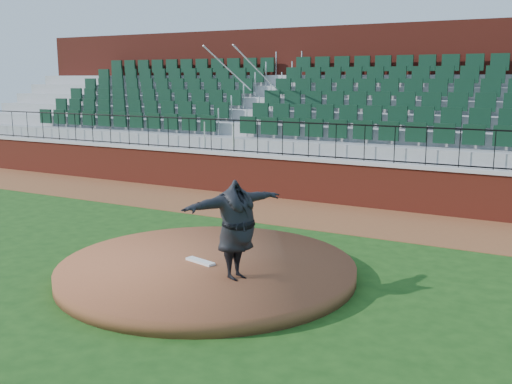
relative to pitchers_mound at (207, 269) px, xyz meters
The scene contains 10 objects.
ground 0.24m from the pitchers_mound, 63.16° to the left, with size 90.00×90.00×0.00m, color #194112.
warning_track 5.59m from the pitchers_mound, 89.04° to the left, with size 34.00×3.20×0.01m, color brown.
field_wall 7.20m from the pitchers_mound, 89.26° to the left, with size 34.00×0.35×1.20m, color maroon.
wall_cap 7.27m from the pitchers_mound, 89.26° to the left, with size 34.00×0.45×0.10m, color #B7B7B7.
wall_railing 7.38m from the pitchers_mound, 89.26° to the left, with size 34.00×0.05×1.00m, color black, non-canonical shape.
seating_stands 10.15m from the pitchers_mound, 89.46° to the left, with size 34.00×5.10×4.60m, color gray, non-canonical shape.
concourse_wall 12.98m from the pitchers_mound, 89.58° to the left, with size 34.00×0.50×5.50m, color maroon.
pitchers_mound is the anchor object (origin of this frame).
pitching_rubber 0.20m from the pitchers_mound, 159.90° to the right, with size 0.65×0.16×0.04m, color white.
pitcher 1.41m from the pitchers_mound, 27.41° to the right, with size 2.08×0.57×1.69m, color black.
Camera 1 is at (5.72, -8.86, 3.58)m, focal length 41.50 mm.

